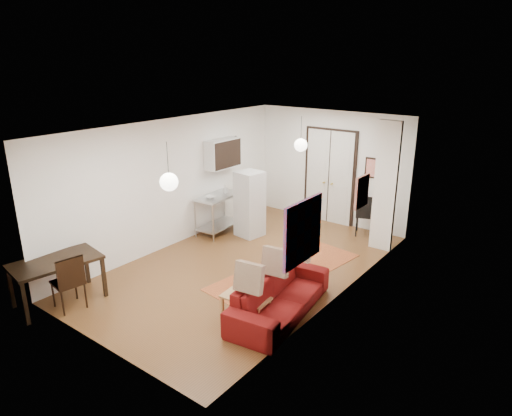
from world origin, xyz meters
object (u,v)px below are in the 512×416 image
Objects in this scene: kitchen_counter at (219,208)px; dining_table at (56,265)px; fridge at (250,204)px; dining_chair_near at (72,275)px; sofa at (280,295)px; coffee_table at (246,299)px; dining_chair_far at (72,275)px; black_side_chair at (368,210)px.

dining_table is (-0.00, -4.27, 0.09)m from kitchen_counter.
kitchen_counter is at bearing -149.90° from fridge.
dining_chair_near is at bearing -87.34° from fridge.
kitchen_counter is (-3.33, 2.22, 0.29)m from sofa.
sofa is 1.46× the size of dining_table.
dining_chair_near reaches higher than dining_table.
kitchen_counter is at bearing 137.95° from coffee_table.
dining_chair_far is at bearing 114.73° from sofa.
dining_chair_near is at bearing -89.77° from kitchen_counter.
dining_chair_far is (-2.61, -1.53, 0.27)m from coffee_table.
dining_chair_far is (-3.02, -1.94, 0.24)m from sofa.
dining_table is 7.05m from black_side_chair.
kitchen_counter reaches higher than sofa.
black_side_chair is (2.96, 6.40, -0.11)m from dining_table.
dining_chair_far is at bearing 17.92° from dining_table.
dining_table is at bearing -91.07° from fridge.
dining_table is 1.58× the size of dining_chair_near.
kitchen_counter is at bearing 90.00° from dining_table.
sofa is 1.45× the size of fridge.
coffee_table is at bearing 68.53° from black_side_chair.
black_side_chair is at bearing 47.41° from fridge.
dining_table is at bearing -150.77° from coffee_table.
dining_table is at bearing -94.04° from kitchen_counter.
black_side_chair is (-0.37, 4.36, 0.27)m from sofa.
dining_table is at bearing 44.22° from black_side_chair.
fridge is at bearing 18.05° from kitchen_counter.
sofa is at bearing -37.76° from kitchen_counter.
sofa is 1.79× the size of kitchen_counter.
dining_chair_near is (-3.02, -1.94, 0.24)m from sofa.
sofa is 3.60m from dining_chair_far.
dining_chair_far reaches higher than kitchen_counter.
black_side_chair reaches higher than sofa.
coffee_table is 3.69m from fridge.
coffee_table is 0.84× the size of dining_chair_near.
dining_chair_far is 0.97× the size of black_side_chair.
fridge is (0.73, 0.30, 0.17)m from kitchen_counter.
fridge is 2.90m from black_side_chair.
fridge is at bearing -175.88° from dining_chair_far.
dining_chair_far is at bearing 46.23° from black_side_chair.
fridge is at bearing 80.93° from dining_table.
black_side_chair is (2.65, 6.30, 0.03)m from dining_chair_near.
coffee_table is 0.53× the size of dining_table.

